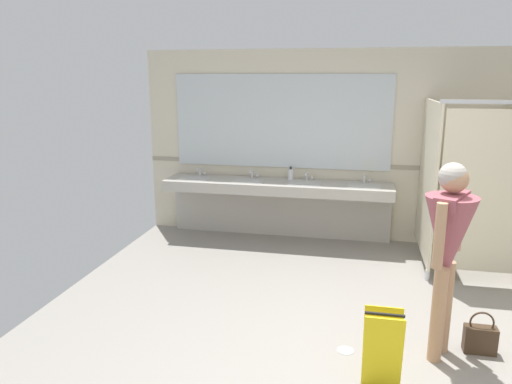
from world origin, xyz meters
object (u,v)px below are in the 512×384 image
Objects in this scene: soap_dispenser at (291,174)px; wet_floor_sign at (383,349)px; person_standing at (448,238)px; handbag at (480,338)px.

wet_floor_sign is at bearing -70.66° from soap_dispenser.
person_standing is 3.18m from soap_dispenser.
handbag is at bearing 38.10° from wet_floor_sign.
person_standing is at bearing 48.16° from wet_floor_sign.
person_standing is 4.39× the size of handbag.
wet_floor_sign is (-0.82, -0.65, 0.18)m from handbag.
soap_dispenser is at bearing 109.34° from wet_floor_sign.
soap_dispenser is 0.31× the size of wet_floor_sign.
wet_floor_sign reaches higher than handbag.
soap_dispenser reaches higher than wet_floor_sign.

